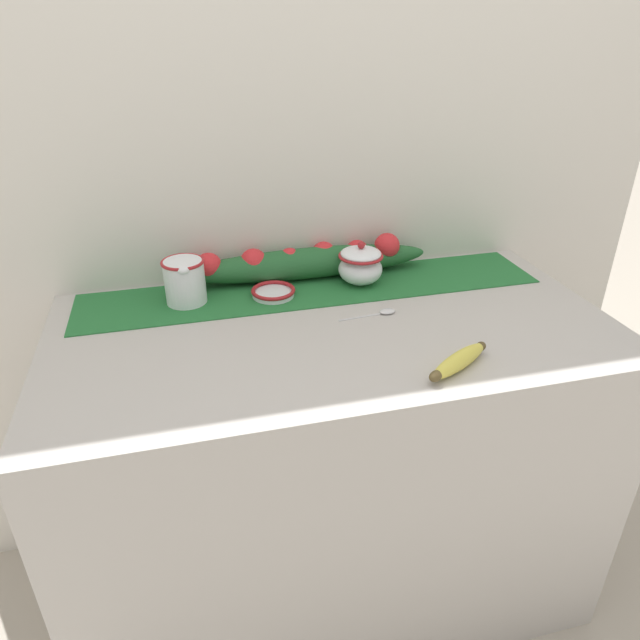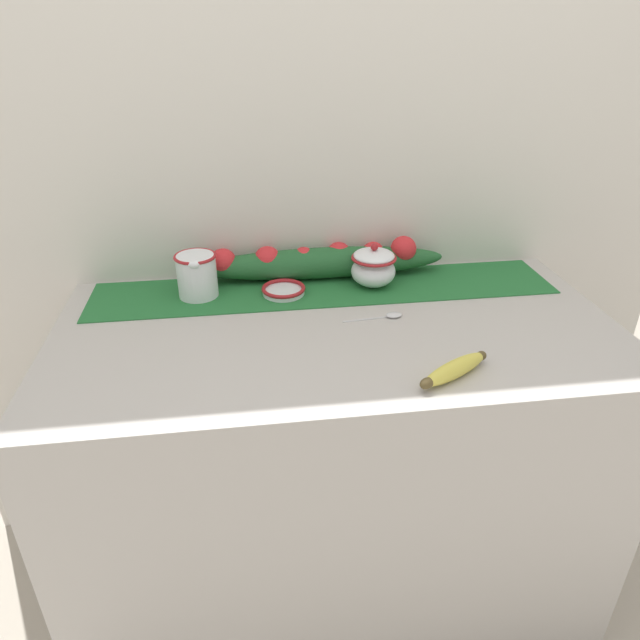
% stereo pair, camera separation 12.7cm
% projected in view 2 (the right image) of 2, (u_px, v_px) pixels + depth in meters
% --- Properties ---
extents(ground_plane, '(12.00, 12.00, 0.00)m').
position_uv_depth(ground_plane, '(334.00, 574.00, 1.75)').
color(ground_plane, '#B2A899').
extents(countertop, '(1.33, 0.68, 0.87)m').
position_uv_depth(countertop, '(336.00, 467.00, 1.55)').
color(countertop, '#B7B2AD').
rests_on(countertop, ground_plane).
extents(back_wall, '(2.13, 0.04, 2.40)m').
position_uv_depth(back_wall, '(317.00, 152.00, 1.50)').
color(back_wall, silver).
rests_on(back_wall, ground_plane).
extents(table_runner, '(1.23, 0.23, 0.00)m').
position_uv_depth(table_runner, '(325.00, 288.00, 1.53)').
color(table_runner, '#236B33').
rests_on(table_runner, countertop).
extents(cream_pitcher, '(0.11, 0.13, 0.12)m').
position_uv_depth(cream_pitcher, '(197.00, 274.00, 1.46)').
color(cream_pitcher, white).
rests_on(cream_pitcher, countertop).
extents(sugar_bowl, '(0.12, 0.12, 0.12)m').
position_uv_depth(sugar_bowl, '(373.00, 267.00, 1.52)').
color(sugar_bowl, white).
rests_on(sugar_bowl, countertop).
extents(small_dish, '(0.11, 0.11, 0.02)m').
position_uv_depth(small_dish, '(284.00, 290.00, 1.49)').
color(small_dish, white).
rests_on(small_dish, countertop).
extents(banana, '(0.18, 0.12, 0.04)m').
position_uv_depth(banana, '(454.00, 369.00, 1.15)').
color(banana, '#DBCC4C').
rests_on(banana, countertop).
extents(spoon, '(0.15, 0.03, 0.01)m').
position_uv_depth(spoon, '(391.00, 315.00, 1.38)').
color(spoon, silver).
rests_on(spoon, countertop).
extents(poinsettia_garland, '(0.69, 0.10, 0.11)m').
position_uv_depth(poinsettia_garland, '(320.00, 261.00, 1.57)').
color(poinsettia_garland, '#235B2D').
rests_on(poinsettia_garland, countertop).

